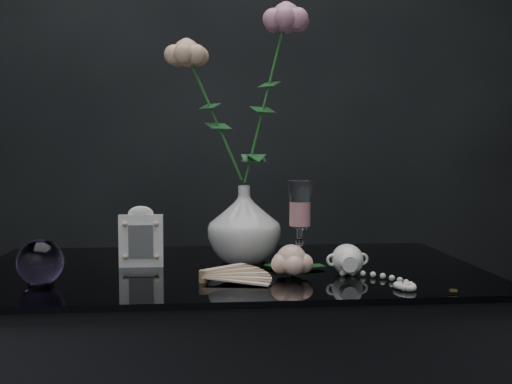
{
  "coord_description": "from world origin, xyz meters",
  "views": [
    {
      "loc": [
        -0.06,
        -1.2,
        1.01
      ],
      "look_at": [
        0.06,
        0.04,
        0.92
      ],
      "focal_mm": 42.0,
      "sensor_mm": 36.0,
      "label": 1
    }
  ],
  "objects_px": {
    "vase": "(244,224)",
    "pearl_jar": "(347,258)",
    "picture_frame": "(141,237)",
    "paperweight": "(40,262)",
    "loose_rose": "(291,260)",
    "wine_glass": "(300,224)"
  },
  "relations": [
    {
      "from": "picture_frame",
      "to": "loose_rose",
      "type": "bearing_deg",
      "value": -20.61
    },
    {
      "from": "wine_glass",
      "to": "loose_rose",
      "type": "relative_size",
      "value": 1.0
    },
    {
      "from": "vase",
      "to": "loose_rose",
      "type": "xyz_separation_m",
      "value": [
        0.08,
        -0.16,
        -0.05
      ]
    },
    {
      "from": "vase",
      "to": "loose_rose",
      "type": "distance_m",
      "value": 0.19
    },
    {
      "from": "loose_rose",
      "to": "vase",
      "type": "bearing_deg",
      "value": 129.94
    },
    {
      "from": "vase",
      "to": "paperweight",
      "type": "height_order",
      "value": "vase"
    },
    {
      "from": "wine_glass",
      "to": "vase",
      "type": "bearing_deg",
      "value": 151.63
    },
    {
      "from": "picture_frame",
      "to": "paperweight",
      "type": "relative_size",
      "value": 1.53
    },
    {
      "from": "paperweight",
      "to": "loose_rose",
      "type": "distance_m",
      "value": 0.47
    },
    {
      "from": "wine_glass",
      "to": "picture_frame",
      "type": "distance_m",
      "value": 0.34
    },
    {
      "from": "picture_frame",
      "to": "loose_rose",
      "type": "xyz_separation_m",
      "value": [
        0.3,
        -0.12,
        -0.03
      ]
    },
    {
      "from": "vase",
      "to": "picture_frame",
      "type": "distance_m",
      "value": 0.23
    },
    {
      "from": "vase",
      "to": "pearl_jar",
      "type": "distance_m",
      "value": 0.25
    },
    {
      "from": "vase",
      "to": "picture_frame",
      "type": "relative_size",
      "value": 1.31
    },
    {
      "from": "vase",
      "to": "loose_rose",
      "type": "height_order",
      "value": "vase"
    },
    {
      "from": "pearl_jar",
      "to": "wine_glass",
      "type": "bearing_deg",
      "value": 128.54
    },
    {
      "from": "wine_glass",
      "to": "picture_frame",
      "type": "bearing_deg",
      "value": 176.45
    },
    {
      "from": "vase",
      "to": "pearl_jar",
      "type": "height_order",
      "value": "vase"
    },
    {
      "from": "picture_frame",
      "to": "pearl_jar",
      "type": "xyz_separation_m",
      "value": [
        0.42,
        -0.11,
        -0.03
      ]
    },
    {
      "from": "wine_glass",
      "to": "paperweight",
      "type": "xyz_separation_m",
      "value": [
        -0.5,
        -0.13,
        -0.05
      ]
    },
    {
      "from": "pearl_jar",
      "to": "paperweight",
      "type": "bearing_deg",
      "value": -179.54
    },
    {
      "from": "vase",
      "to": "pearl_jar",
      "type": "relative_size",
      "value": 0.76
    }
  ]
}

